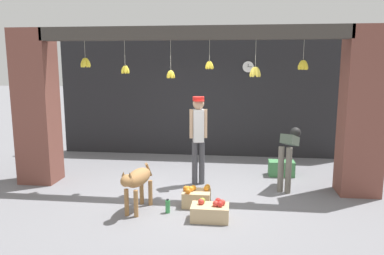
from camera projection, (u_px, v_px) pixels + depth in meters
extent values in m
plane|color=slate|center=(189.00, 192.00, 6.94)|extent=(60.00, 60.00, 0.00)
cube|color=#232326|center=(203.00, 97.00, 9.50)|extent=(7.41, 0.12, 3.00)
cube|color=brown|center=(37.00, 107.00, 7.33)|extent=(0.70, 0.60, 3.00)
cube|color=brown|center=(362.00, 112.00, 6.63)|extent=(0.70, 0.60, 3.00)
cube|color=#3D3833|center=(190.00, 33.00, 6.57)|extent=(5.51, 0.24, 0.24)
cylinder|color=#B2AD99|center=(85.00, 49.00, 6.87)|extent=(0.01, 0.01, 0.31)
ellipsoid|color=yellow|center=(88.00, 63.00, 6.90)|extent=(0.13, 0.07, 0.20)
ellipsoid|color=yellow|center=(86.00, 63.00, 6.95)|extent=(0.07, 0.13, 0.20)
ellipsoid|color=yellow|center=(83.00, 63.00, 6.91)|extent=(0.13, 0.07, 0.20)
ellipsoid|color=yellow|center=(84.00, 63.00, 6.86)|extent=(0.07, 0.13, 0.20)
cylinder|color=#B2AD99|center=(125.00, 53.00, 6.79)|extent=(0.01, 0.01, 0.45)
ellipsoid|color=yellow|center=(127.00, 70.00, 6.83)|extent=(0.11, 0.06, 0.16)
ellipsoid|color=yellow|center=(126.00, 70.00, 6.87)|extent=(0.07, 0.10, 0.17)
ellipsoid|color=yellow|center=(124.00, 70.00, 6.86)|extent=(0.10, 0.09, 0.17)
ellipsoid|color=yellow|center=(123.00, 70.00, 6.82)|extent=(0.10, 0.09, 0.17)
ellipsoid|color=yellow|center=(125.00, 70.00, 6.80)|extent=(0.07, 0.10, 0.17)
cylinder|color=#B2AD99|center=(171.00, 55.00, 6.70)|extent=(0.01, 0.01, 0.53)
ellipsoid|color=yellow|center=(173.00, 74.00, 6.75)|extent=(0.10, 0.06, 0.16)
ellipsoid|color=yellow|center=(172.00, 74.00, 6.79)|extent=(0.08, 0.10, 0.17)
ellipsoid|color=yellow|center=(170.00, 74.00, 6.79)|extent=(0.08, 0.10, 0.17)
ellipsoid|color=yellow|center=(169.00, 74.00, 6.76)|extent=(0.10, 0.06, 0.16)
ellipsoid|color=yellow|center=(169.00, 74.00, 6.73)|extent=(0.08, 0.10, 0.17)
ellipsoid|color=yellow|center=(172.00, 74.00, 6.72)|extent=(0.08, 0.10, 0.17)
cylinder|color=#B2AD99|center=(209.00, 51.00, 6.61)|extent=(0.01, 0.01, 0.37)
ellipsoid|color=yellow|center=(212.00, 65.00, 6.65)|extent=(0.10, 0.06, 0.16)
ellipsoid|color=yellow|center=(211.00, 65.00, 6.68)|extent=(0.09, 0.09, 0.16)
ellipsoid|color=yellow|center=(209.00, 65.00, 6.70)|extent=(0.07, 0.10, 0.16)
ellipsoid|color=yellow|center=(207.00, 65.00, 6.68)|extent=(0.10, 0.08, 0.16)
ellipsoid|color=yellow|center=(207.00, 65.00, 6.65)|extent=(0.10, 0.08, 0.16)
ellipsoid|color=yellow|center=(209.00, 65.00, 6.62)|extent=(0.07, 0.10, 0.16)
ellipsoid|color=yellow|center=(211.00, 65.00, 6.63)|extent=(0.09, 0.09, 0.16)
cylinder|color=#B2AD99|center=(256.00, 53.00, 6.48)|extent=(0.01, 0.01, 0.47)
ellipsoid|color=yellow|center=(258.00, 72.00, 6.53)|extent=(0.13, 0.07, 0.20)
ellipsoid|color=yellow|center=(256.00, 72.00, 6.57)|extent=(0.11, 0.13, 0.21)
ellipsoid|color=yellow|center=(254.00, 72.00, 6.58)|extent=(0.11, 0.13, 0.21)
ellipsoid|color=yellow|center=(252.00, 72.00, 6.54)|extent=(0.13, 0.07, 0.20)
ellipsoid|color=yellow|center=(254.00, 72.00, 6.49)|extent=(0.11, 0.13, 0.21)
ellipsoid|color=yellow|center=(257.00, 72.00, 6.49)|extent=(0.11, 0.13, 0.21)
cylinder|color=#B2AD99|center=(304.00, 50.00, 6.37)|extent=(0.01, 0.01, 0.35)
ellipsoid|color=yellow|center=(306.00, 65.00, 6.41)|extent=(0.12, 0.07, 0.19)
ellipsoid|color=yellow|center=(304.00, 65.00, 6.45)|extent=(0.10, 0.11, 0.19)
ellipsoid|color=yellow|center=(302.00, 65.00, 6.46)|extent=(0.08, 0.12, 0.19)
ellipsoid|color=yellow|center=(300.00, 65.00, 6.44)|extent=(0.12, 0.09, 0.19)
ellipsoid|color=yellow|center=(301.00, 65.00, 6.40)|extent=(0.12, 0.09, 0.19)
ellipsoid|color=yellow|center=(303.00, 65.00, 6.38)|extent=(0.08, 0.12, 0.19)
ellipsoid|color=yellow|center=(305.00, 65.00, 6.38)|extent=(0.10, 0.11, 0.19)
ellipsoid|color=#9E7042|center=(138.00, 177.00, 6.00)|extent=(0.41, 0.72, 0.27)
cylinder|color=#9E7042|center=(136.00, 204.00, 5.79)|extent=(0.07, 0.07, 0.43)
cylinder|color=#9E7042|center=(127.00, 202.00, 5.84)|extent=(0.07, 0.07, 0.43)
cylinder|color=#9E7042|center=(150.00, 193.00, 6.27)|extent=(0.07, 0.07, 0.43)
cylinder|color=#9E7042|center=(142.00, 192.00, 6.32)|extent=(0.07, 0.07, 0.43)
ellipsoid|color=#9E7042|center=(127.00, 181.00, 5.64)|extent=(0.22, 0.28, 0.19)
cone|color=brown|center=(130.00, 175.00, 5.60)|extent=(0.06, 0.06, 0.08)
cone|color=brown|center=(123.00, 174.00, 5.64)|extent=(0.06, 0.06, 0.08)
cylinder|color=#9E7042|center=(149.00, 170.00, 6.34)|extent=(0.09, 0.22, 0.28)
cylinder|color=#424247|center=(202.00, 163.00, 7.34)|extent=(0.11, 0.11, 0.85)
cylinder|color=#424247|center=(195.00, 163.00, 7.33)|extent=(0.11, 0.11, 0.85)
cube|color=white|center=(198.00, 126.00, 7.21)|extent=(0.23, 0.21, 0.64)
cylinder|color=tan|center=(206.00, 124.00, 7.22)|extent=(0.06, 0.06, 0.56)
cylinder|color=tan|center=(191.00, 124.00, 7.19)|extent=(0.06, 0.06, 0.56)
sphere|color=tan|center=(198.00, 104.00, 7.14)|extent=(0.22, 0.22, 0.22)
cylinder|color=red|center=(198.00, 99.00, 7.12)|extent=(0.22, 0.22, 0.08)
cube|color=red|center=(199.00, 101.00, 7.02)|extent=(0.21, 0.16, 0.01)
cylinder|color=#6B665B|center=(281.00, 169.00, 6.88)|extent=(0.11, 0.11, 0.86)
cylinder|color=#6B665B|center=(288.00, 170.00, 6.81)|extent=(0.11, 0.11, 0.86)
cube|color=#4C5B4C|center=(290.00, 140.00, 7.01)|extent=(0.44, 0.67, 0.32)
sphere|color=black|center=(295.00, 133.00, 7.34)|extent=(0.21, 0.21, 0.21)
cube|color=tan|center=(197.00, 198.00, 6.25)|extent=(0.46, 0.36, 0.26)
sphere|color=orange|center=(207.00, 187.00, 6.31)|extent=(0.09, 0.09, 0.09)
sphere|color=orange|center=(193.00, 188.00, 6.26)|extent=(0.09, 0.09, 0.09)
sphere|color=orange|center=(188.00, 191.00, 6.10)|extent=(0.09, 0.09, 0.09)
sphere|color=orange|center=(191.00, 189.00, 6.21)|extent=(0.09, 0.09, 0.09)
sphere|color=orange|center=(207.00, 188.00, 6.24)|extent=(0.09, 0.09, 0.09)
sphere|color=orange|center=(186.00, 189.00, 6.22)|extent=(0.09, 0.09, 0.09)
sphere|color=orange|center=(188.00, 189.00, 6.22)|extent=(0.09, 0.09, 0.09)
cube|color=tan|center=(210.00, 213.00, 5.68)|extent=(0.57, 0.35, 0.23)
sphere|color=red|center=(201.00, 202.00, 5.70)|extent=(0.09, 0.09, 0.09)
sphere|color=red|center=(218.00, 201.00, 5.73)|extent=(0.09, 0.09, 0.09)
sphere|color=red|center=(222.00, 203.00, 5.67)|extent=(0.09, 0.09, 0.09)
sphere|color=red|center=(220.00, 204.00, 5.60)|extent=(0.09, 0.09, 0.09)
sphere|color=#99B238|center=(202.00, 201.00, 5.74)|extent=(0.09, 0.09, 0.09)
sphere|color=red|center=(216.00, 204.00, 5.62)|extent=(0.09, 0.09, 0.09)
cube|color=#42844C|center=(281.00, 168.00, 7.92)|extent=(0.53, 0.32, 0.32)
cylinder|color=#38934C|center=(168.00, 207.00, 5.96)|extent=(0.08, 0.08, 0.21)
cylinder|color=black|center=(168.00, 200.00, 5.94)|extent=(0.04, 0.04, 0.02)
cylinder|color=black|center=(248.00, 67.00, 9.18)|extent=(0.29, 0.01, 0.29)
cylinder|color=white|center=(248.00, 67.00, 9.17)|extent=(0.27, 0.02, 0.27)
cube|color=black|center=(248.00, 66.00, 9.15)|extent=(0.01, 0.01, 0.08)
cube|color=black|center=(250.00, 67.00, 9.15)|extent=(0.10, 0.01, 0.01)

